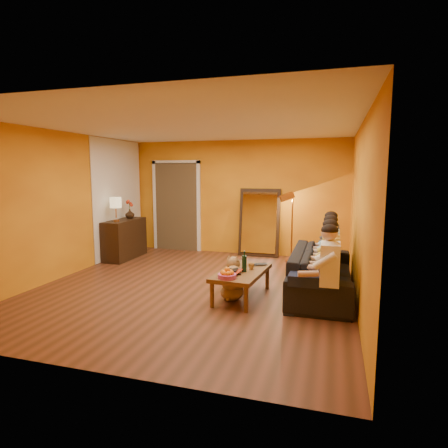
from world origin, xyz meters
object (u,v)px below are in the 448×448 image
(dog, at_px, (233,278))
(tumbler, at_px, (251,266))
(person_far_left, at_px, (330,271))
(table_lamp, at_px, (116,209))
(wine_bottle, at_px, (244,261))
(sofa, at_px, (321,271))
(person_far_right, at_px, (331,247))
(person_mid_left, at_px, (330,262))
(laptop, at_px, (258,265))
(coffee_table, at_px, (242,284))
(sideboard, at_px, (125,239))
(vase, at_px, (130,214))
(floor_lamp, at_px, (292,229))
(mirror_frame, at_px, (259,222))
(person_mid_right, at_px, (331,254))

(dog, distance_m, tumbler, 0.34)
(dog, height_order, person_far_left, person_far_left)
(table_lamp, bearing_deg, wine_bottle, -26.73)
(sofa, height_order, wine_bottle, wine_bottle)
(dog, relative_size, person_far_right, 0.53)
(person_mid_left, xyz_separation_m, laptop, (-1.09, 0.20, -0.18))
(coffee_table, bearing_deg, sideboard, 154.43)
(sideboard, xyz_separation_m, person_far_right, (4.37, -0.59, 0.18))
(wine_bottle, xyz_separation_m, vase, (-3.15, 2.14, 0.38))
(tumbler, relative_size, vase, 0.47)
(table_lamp, height_order, coffee_table, table_lamp)
(table_lamp, distance_m, person_mid_left, 4.61)
(sideboard, height_order, person_mid_left, person_mid_left)
(tumbler, bearing_deg, vase, 148.59)
(sideboard, relative_size, coffee_table, 0.97)
(table_lamp, relative_size, vase, 2.46)
(floor_lamp, distance_m, dog, 2.63)
(mirror_frame, relative_size, tumbler, 15.61)
(sofa, distance_m, person_far_right, 0.72)
(coffee_table, height_order, vase, vase)
(wine_bottle, relative_size, vase, 1.50)
(table_lamp, height_order, person_mid_left, table_lamp)
(sideboard, bearing_deg, person_far_left, -27.09)
(dog, bearing_deg, tumbler, 36.09)
(mirror_frame, xyz_separation_m, laptop, (0.49, -2.57, -0.33))
(person_far_right, bearing_deg, coffee_table, -135.40)
(mirror_frame, height_order, person_mid_left, mirror_frame)
(table_lamp, height_order, laptop, table_lamp)
(person_far_left, height_order, laptop, person_far_left)
(sideboard, bearing_deg, tumbler, -28.05)
(sofa, distance_m, person_far_left, 1.04)
(floor_lamp, height_order, person_mid_left, floor_lamp)
(dog, bearing_deg, person_mid_right, 26.05)
(dog, bearing_deg, person_far_left, -16.40)
(table_lamp, distance_m, coffee_table, 3.57)
(dog, distance_m, person_mid_right, 1.61)
(sideboard, height_order, vase, vase)
(sideboard, relative_size, sofa, 0.51)
(mirror_frame, height_order, tumbler, mirror_frame)
(mirror_frame, relative_size, person_far_right, 1.25)
(tumbler, bearing_deg, sideboard, 151.95)
(table_lamp, distance_m, person_mid_right, 4.48)
(person_mid_right, bearing_deg, laptop, -162.11)
(person_far_left, xyz_separation_m, tumbler, (-1.15, 0.52, -0.14))
(table_lamp, relative_size, person_far_right, 0.42)
(wine_bottle, bearing_deg, person_mid_left, 9.39)
(tumbler, relative_size, laptop, 0.32)
(person_mid_left, distance_m, wine_bottle, 1.24)
(person_far_left, xyz_separation_m, person_mid_left, (0.00, 0.55, 0.00))
(person_mid_left, bearing_deg, laptop, 169.67)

